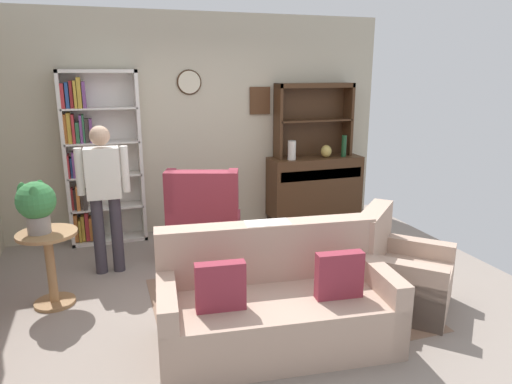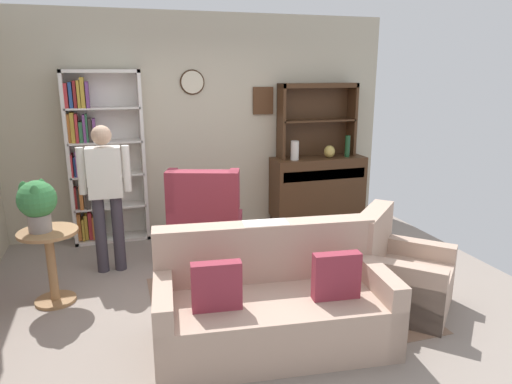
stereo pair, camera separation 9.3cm
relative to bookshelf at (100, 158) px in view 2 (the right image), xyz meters
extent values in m
cube|color=gray|center=(1.35, -1.94, -1.06)|extent=(5.40, 4.60, 0.02)
cube|color=#BCB299|center=(1.35, 0.19, 0.35)|extent=(5.00, 0.06, 2.80)
cylinder|color=beige|center=(1.19, 0.14, 0.89)|extent=(0.28, 0.03, 0.28)
torus|color=#382314|center=(1.19, 0.14, 0.89)|extent=(0.31, 0.02, 0.31)
cube|color=#4C2D19|center=(2.14, 0.14, 0.64)|extent=(0.28, 0.03, 0.36)
cube|color=#846651|center=(1.55, -2.24, -1.05)|extent=(2.32, 1.80, 0.01)
cube|color=silver|center=(-0.34, -0.01, 0.00)|extent=(0.04, 0.30, 2.10)
cube|color=silver|center=(0.52, -0.01, 0.00)|extent=(0.04, 0.30, 2.10)
cube|color=silver|center=(0.09, -0.01, 1.03)|extent=(0.90, 0.30, 0.04)
cube|color=silver|center=(0.09, -0.01, -1.03)|extent=(0.90, 0.30, 0.04)
cube|color=silver|center=(0.09, 0.13, 0.00)|extent=(0.90, 0.01, 2.10)
cube|color=silver|center=(0.09, -0.01, -0.61)|extent=(0.86, 0.30, 0.02)
cube|color=#CC7233|center=(-0.30, -0.03, -0.83)|extent=(0.04, 0.15, 0.34)
cube|color=gold|center=(-0.26, -0.03, -0.87)|extent=(0.03, 0.18, 0.27)
cube|color=gold|center=(-0.22, -0.03, -0.85)|extent=(0.04, 0.13, 0.31)
cube|color=#B22D33|center=(-0.17, -0.03, -0.83)|extent=(0.04, 0.14, 0.35)
cube|color=#CC7233|center=(-0.13, -0.03, -0.86)|extent=(0.03, 0.17, 0.29)
cube|color=#337247|center=(-0.09, -0.03, -0.88)|extent=(0.04, 0.22, 0.24)
cube|color=#337247|center=(-0.03, -0.03, -0.84)|extent=(0.04, 0.14, 0.32)
cube|color=silver|center=(0.09, -0.01, -0.21)|extent=(0.86, 0.30, 0.02)
cube|color=#B22D33|center=(-0.31, -0.03, -0.47)|extent=(0.02, 0.11, 0.27)
cube|color=#3F3833|center=(-0.28, -0.03, -0.47)|extent=(0.03, 0.11, 0.25)
cube|color=#CC7233|center=(-0.24, -0.03, -0.45)|extent=(0.04, 0.22, 0.29)
cube|color=gray|center=(-0.21, -0.03, -0.43)|extent=(0.03, 0.10, 0.35)
cube|color=#3F3833|center=(-0.17, -0.03, -0.49)|extent=(0.04, 0.22, 0.23)
cube|color=silver|center=(0.09, -0.01, 0.20)|extent=(0.86, 0.30, 0.02)
cube|color=#B22D33|center=(-0.31, -0.03, -0.06)|extent=(0.02, 0.24, 0.26)
cube|color=#284C8C|center=(-0.28, -0.03, -0.08)|extent=(0.02, 0.18, 0.23)
cube|color=#723F7F|center=(-0.25, -0.03, -0.05)|extent=(0.04, 0.22, 0.30)
cube|color=#CC7233|center=(-0.21, -0.03, -0.03)|extent=(0.03, 0.18, 0.32)
cube|color=silver|center=(0.09, -0.01, 0.60)|extent=(0.86, 0.30, 0.02)
cube|color=#CC7233|center=(-0.31, -0.03, 0.38)|extent=(0.03, 0.12, 0.33)
cube|color=gold|center=(-0.27, -0.03, 0.38)|extent=(0.04, 0.17, 0.35)
cube|color=#B22D33|center=(-0.22, -0.03, 0.38)|extent=(0.03, 0.20, 0.33)
cube|color=#337247|center=(-0.18, -0.03, 0.33)|extent=(0.04, 0.15, 0.24)
cube|color=#723F7F|center=(-0.14, -0.03, 0.37)|extent=(0.03, 0.18, 0.32)
cube|color=#337247|center=(-0.11, -0.03, 0.37)|extent=(0.02, 0.13, 0.33)
cube|color=#3F3833|center=(-0.07, -0.03, 0.35)|extent=(0.04, 0.12, 0.28)
cube|color=#723F7F|center=(-0.03, -0.03, 0.35)|extent=(0.03, 0.17, 0.28)
cube|color=#B22D33|center=(-0.30, -0.03, 0.75)|extent=(0.04, 0.19, 0.28)
cube|color=#284C8C|center=(-0.25, -0.03, 0.76)|extent=(0.04, 0.17, 0.29)
cube|color=#B22D33|center=(-0.21, -0.03, 0.77)|extent=(0.04, 0.13, 0.31)
cube|color=gold|center=(-0.17, -0.03, 0.77)|extent=(0.03, 0.22, 0.31)
cube|color=gold|center=(-0.12, -0.03, 0.79)|extent=(0.04, 0.22, 0.35)
cube|color=#723F7F|center=(-0.07, -0.03, 0.76)|extent=(0.03, 0.24, 0.30)
cube|color=#422816|center=(2.88, -0.08, -0.54)|extent=(1.30, 0.45, 0.82)
cube|color=#422816|center=(2.28, -0.26, -1.00)|extent=(0.06, 0.06, 0.10)
cube|color=#422816|center=(3.48, -0.26, -1.00)|extent=(0.06, 0.06, 0.10)
cube|color=#422816|center=(2.28, 0.09, -1.00)|extent=(0.06, 0.06, 0.10)
cube|color=#422816|center=(3.48, 0.09, -1.00)|extent=(0.06, 0.06, 0.10)
cube|color=#352012|center=(2.88, -0.30, -0.34)|extent=(1.20, 0.01, 0.14)
cube|color=#422816|center=(2.35, 0.00, 0.37)|extent=(0.04, 0.26, 1.00)
cube|color=#422816|center=(3.41, 0.00, 0.37)|extent=(0.04, 0.26, 1.00)
cube|color=#422816|center=(2.88, 0.00, 0.84)|extent=(1.10, 0.26, 0.06)
cube|color=#422816|center=(2.88, 0.00, 0.37)|extent=(1.06, 0.26, 0.02)
cube|color=#422816|center=(2.88, 0.12, 0.37)|extent=(1.10, 0.01, 1.00)
cylinder|color=beige|center=(2.49, -0.16, 0.00)|extent=(0.11, 0.11, 0.26)
ellipsoid|color=tan|center=(3.01, -0.15, -0.05)|extent=(0.15, 0.15, 0.17)
cylinder|color=#194223|center=(3.27, -0.17, 0.02)|extent=(0.07, 0.07, 0.30)
cube|color=tan|center=(1.25, -2.84, -0.84)|extent=(1.88, 1.04, 0.42)
cube|color=tan|center=(1.29, -2.52, -0.39)|extent=(1.81, 0.40, 0.48)
cube|color=tan|center=(0.43, -2.75, -0.75)|extent=(0.23, 0.86, 0.60)
cube|color=tan|center=(2.08, -2.94, -0.75)|extent=(0.23, 0.86, 0.60)
cube|color=maroon|center=(0.79, -2.91, -0.45)|extent=(0.37, 0.14, 0.36)
cube|color=maroon|center=(1.69, -3.01, -0.45)|extent=(0.37, 0.14, 0.36)
cube|color=white|center=(1.29, -2.52, -0.15)|extent=(0.38, 0.22, 0.00)
cube|color=tan|center=(2.57, -2.63, -0.85)|extent=(1.08, 1.08, 0.40)
cube|color=tan|center=(2.35, -2.42, -0.41)|extent=(0.66, 0.66, 0.48)
cube|color=tan|center=(2.35, -2.85, -0.78)|extent=(0.65, 0.65, 0.55)
cube|color=tan|center=(2.78, -2.42, -0.78)|extent=(0.65, 0.65, 0.55)
cube|color=maroon|center=(1.15, -0.82, -0.84)|extent=(0.99, 1.01, 0.42)
cube|color=maroon|center=(1.05, -1.11, -0.32)|extent=(0.80, 0.44, 0.63)
cube|color=maroon|center=(1.39, -1.18, -0.22)|extent=(0.18, 0.30, 0.44)
cube|color=maroon|center=(0.74, -0.96, -0.22)|extent=(0.18, 0.30, 0.44)
cylinder|color=#997047|center=(-0.45, -1.58, -0.37)|extent=(0.52, 0.52, 0.03)
cylinder|color=#997047|center=(-0.45, -1.58, -0.72)|extent=(0.08, 0.08, 0.67)
cylinder|color=#997047|center=(-0.45, -1.58, -1.04)|extent=(0.36, 0.36, 0.03)
cylinder|color=gray|center=(-0.51, -1.57, -0.27)|extent=(0.20, 0.20, 0.16)
sphere|color=#387F42|center=(-0.51, -1.57, -0.06)|extent=(0.33, 0.33, 0.33)
ellipsoid|color=#387F42|center=(-0.61, -1.52, -0.02)|extent=(0.10, 0.06, 0.24)
ellipsoid|color=#387F42|center=(-0.48, -1.46, -0.02)|extent=(0.10, 0.06, 0.24)
ellipsoid|color=#387F42|center=(-0.50, -1.69, -0.02)|extent=(0.10, 0.06, 0.24)
cylinder|color=#38333D|center=(-0.03, -0.99, -0.64)|extent=(0.12, 0.12, 0.82)
cylinder|color=#38333D|center=(0.15, -1.00, -0.64)|extent=(0.12, 0.12, 0.82)
cube|color=silver|center=(0.06, -0.99, 0.03)|extent=(0.34, 0.20, 0.52)
sphere|color=tan|center=(0.06, -0.99, 0.41)|extent=(0.20, 0.20, 0.20)
cylinder|color=silver|center=(-0.16, -0.99, 0.05)|extent=(0.08, 0.08, 0.48)
cylinder|color=silver|center=(0.28, -1.00, 0.05)|extent=(0.08, 0.08, 0.48)
cube|color=#422816|center=(1.30, -1.90, -0.65)|extent=(0.80, 0.50, 0.03)
cube|color=#422816|center=(0.93, -2.12, -0.86)|extent=(0.05, 0.05, 0.39)
cube|color=#422816|center=(1.67, -2.12, -0.86)|extent=(0.05, 0.05, 0.39)
cube|color=#422816|center=(0.93, -1.68, -0.86)|extent=(0.05, 0.05, 0.39)
cube|color=#422816|center=(1.67, -1.68, -0.86)|extent=(0.05, 0.05, 0.39)
cube|color=gold|center=(1.23, -1.92, -0.62)|extent=(0.21, 0.11, 0.02)
cube|color=#723F7F|center=(1.23, -1.91, -0.60)|extent=(0.15, 0.15, 0.02)
cube|color=gold|center=(1.23, -1.92, -0.58)|extent=(0.19, 0.14, 0.03)
camera|label=1|loc=(0.07, -5.88, 1.04)|focal=32.74mm
camera|label=2|loc=(0.16, -5.90, 1.04)|focal=32.74mm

